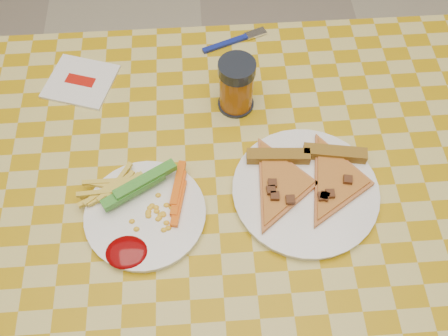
{
  "coord_description": "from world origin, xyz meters",
  "views": [
    {
      "loc": [
        -0.01,
        -0.36,
        1.5
      ],
      "look_at": [
        0.01,
        0.08,
        0.78
      ],
      "focal_mm": 40.0,
      "sensor_mm": 36.0,
      "label": 1
    }
  ],
  "objects_px": {
    "plate_right": "(305,192)",
    "plate_left": "(146,215)",
    "table": "(219,232)",
    "drink_glass": "(236,86)"
  },
  "relations": [
    {
      "from": "table",
      "to": "plate_left",
      "type": "xyz_separation_m",
      "value": [
        -0.12,
        0.0,
        0.08
      ]
    },
    {
      "from": "plate_left",
      "to": "plate_right",
      "type": "relative_size",
      "value": 0.81
    },
    {
      "from": "plate_left",
      "to": "drink_glass",
      "type": "relative_size",
      "value": 1.77
    },
    {
      "from": "table",
      "to": "plate_right",
      "type": "xyz_separation_m",
      "value": [
        0.15,
        0.03,
        0.08
      ]
    },
    {
      "from": "table",
      "to": "drink_glass",
      "type": "relative_size",
      "value": 11.63
    },
    {
      "from": "drink_glass",
      "to": "plate_left",
      "type": "bearing_deg",
      "value": -126.66
    },
    {
      "from": "plate_right",
      "to": "plate_left",
      "type": "bearing_deg",
      "value": -174.57
    },
    {
      "from": "plate_left",
      "to": "plate_right",
      "type": "bearing_deg",
      "value": 5.43
    },
    {
      "from": "table",
      "to": "plate_right",
      "type": "height_order",
      "value": "plate_right"
    },
    {
      "from": "plate_left",
      "to": "table",
      "type": "bearing_deg",
      "value": -1.41
    }
  ]
}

